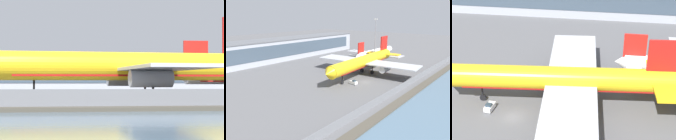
# 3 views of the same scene
# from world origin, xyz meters

# --- Properties ---
(ground_plane) EXTENTS (500.00, 500.00, 0.00)m
(ground_plane) POSITION_xyz_m (0.00, 0.00, 0.00)
(ground_plane) COLOR #565659
(shoreline_seawall) EXTENTS (320.00, 3.00, 0.50)m
(shoreline_seawall) POSITION_xyz_m (0.00, -20.50, 0.25)
(shoreline_seawall) COLOR #474238
(shoreline_seawall) RESTS_ON ground
(perimeter_fence) EXTENTS (280.00, 0.10, 2.61)m
(perimeter_fence) POSITION_xyz_m (0.00, -16.00, 1.31)
(perimeter_fence) COLOR slate
(perimeter_fence) RESTS_ON ground
(cargo_jet_yellow) EXTENTS (57.58, 49.73, 16.37)m
(cargo_jet_yellow) POSITION_xyz_m (10.15, 7.10, 6.25)
(cargo_jet_yellow) COLOR yellow
(cargo_jet_yellow) RESTS_ON ground
(passenger_jet_white_red) EXTENTS (41.74, 35.36, 12.69)m
(passenger_jet_white_red) POSITION_xyz_m (41.40, 19.69, 4.84)
(passenger_jet_white_red) COLOR white
(passenger_jet_white_red) RESTS_ON ground
(baggage_tug) EXTENTS (2.00, 3.38, 1.80)m
(baggage_tug) POSITION_xyz_m (-5.77, 2.00, 0.81)
(baggage_tug) COLOR white
(baggage_tug) RESTS_ON ground
(ops_van) EXTENTS (4.50, 5.53, 2.48)m
(ops_van) POSITION_xyz_m (61.16, 22.45, 1.28)
(ops_van) COLOR white
(ops_van) RESTS_ON ground
(terminal_building) EXTENTS (119.98, 17.74, 12.96)m
(terminal_building) POSITION_xyz_m (9.63, 68.22, 6.49)
(terminal_building) COLOR #9EA3AD
(terminal_building) RESTS_ON ground
(apron_light_mast_apron_west) EXTENTS (3.20, 0.40, 25.52)m
(apron_light_mast_apron_west) POSITION_xyz_m (35.86, 16.79, 14.08)
(apron_light_mast_apron_west) COLOR gray
(apron_light_mast_apron_west) RESTS_ON ground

